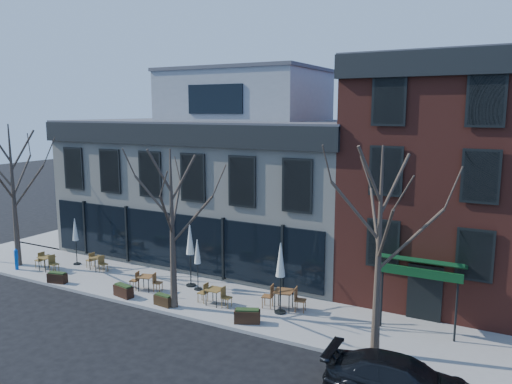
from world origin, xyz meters
The scene contains 23 objects.
ground centered at (0.00, 0.00, 0.00)m, with size 120.00×120.00×0.00m, color black.
sidewalk_front centered at (3.25, -2.15, 0.07)m, with size 33.50×4.70×0.15m, color gray.
sidewalk_side centered at (-11.25, 6.00, 0.07)m, with size 4.50×12.00×0.15m, color gray.
corner_building centered at (0.07, 5.07, 4.72)m, with size 18.39×10.39×11.10m.
red_brick_building centered at (13.00, 4.98, 5.64)m, with size 8.20×11.78×11.18m.
tree_corner centered at (-8.49, -3.20, 4.25)m, with size 3.93×3.98×7.92m.
tree_mid centered at (3.01, -3.90, 3.79)m, with size 3.50×3.55×7.04m.
tree_right centered at (12.01, -3.90, 4.02)m, with size 3.72×3.77×7.48m.
parked_sedan centered at (13.47, -6.32, 0.68)m, with size 1.92×4.71×1.37m, color black.
call_box centered at (-7.87, -3.79, 0.78)m, with size 0.25×0.24×1.20m.
cafe_set_0 centered at (-6.30, -3.08, 0.63)m, with size 1.81×0.78×0.94m.
cafe_set_1 centered at (-3.99, -1.70, 0.59)m, with size 1.66×0.75×0.86m.
cafe_set_3 centered at (0.52, -2.89, 0.60)m, with size 1.72×0.81×0.88m.
cafe_set_4 centered at (4.44, -2.83, 0.62)m, with size 1.72×0.69×0.91m.
cafe_set_5 centered at (7.41, -1.85, 0.69)m, with size 2.05×0.93×1.05m.
umbrella_0 centered at (-5.71, -1.54, 2.03)m, with size 0.43×0.43×2.66m.
umbrella_2 centered at (2.07, -1.35, 2.34)m, with size 0.50×0.50×3.11m.
umbrella_3 centered at (2.68, -1.61, 1.92)m, with size 0.40×0.40×2.51m.
umbrella_4 centered at (7.44, -2.26, 2.35)m, with size 0.50×0.50×3.12m.
planter_0 centered at (-4.16, -4.20, 0.42)m, with size 1.04×0.59×0.55m.
planter_1 centered at (0.13, -4.03, 0.44)m, with size 1.09×0.59×0.58m.
planter_2 centered at (2.48, -4.00, 0.40)m, with size 0.94×0.46×0.51m.
planter_3 centered at (6.69, -3.82, 0.45)m, with size 1.14×0.83×0.59m.
Camera 1 is at (16.23, -20.70, 8.78)m, focal length 35.00 mm.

